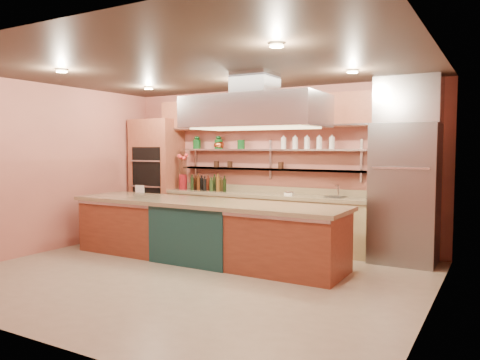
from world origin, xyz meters
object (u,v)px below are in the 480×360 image
Objects in this scene: copper_kettle at (219,145)px; green_canister at (241,144)px; flower_vase at (183,182)px; refrigerator at (405,194)px; island at (203,231)px; kitchen_scale at (289,193)px.

green_canister reaches higher than copper_kettle.
flower_vase is 1.39m from green_canister.
copper_kettle is 0.48m from green_canister.
refrigerator reaches higher than green_canister.
refrigerator is at bearing -0.14° from flower_vase.
island is 2.11m from green_canister.
kitchen_scale is (0.83, 1.39, 0.51)m from island.
kitchen_scale is at bearing -8.08° from copper_kettle.
island is 26.72× the size of green_canister.
kitchen_scale reaches higher than island.
refrigerator reaches higher than kitchen_scale.
copper_kettle is at bearing -173.16° from kitchen_scale.
green_canister is at bearing 0.00° from copper_kettle.
kitchen_scale is at bearing 0.00° from flower_vase.
green_canister is at bearing 10.65° from flower_vase.
kitchen_scale is 0.87× the size of green_canister.
refrigerator reaches higher than island.
island is (-2.72, -1.38, -0.59)m from refrigerator.
green_canister is (0.48, 0.00, 0.01)m from copper_kettle.
refrigerator is at bearing 27.17° from island.
flower_vase is (-1.41, 1.39, 0.61)m from island.
green_canister is (-1.07, 0.22, 0.83)m from kitchen_scale.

